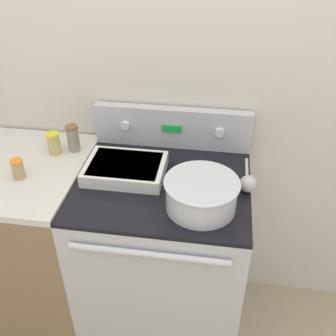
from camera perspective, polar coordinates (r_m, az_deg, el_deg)
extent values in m
cube|color=beige|center=(1.80, 0.99, 12.40)|extent=(8.00, 0.05, 2.50)
cube|color=#BCBCC1|center=(1.97, -0.66, -13.39)|extent=(0.73, 0.64, 0.94)
cube|color=black|center=(1.64, -0.77, -2.23)|extent=(0.73, 0.64, 0.02)
cylinder|color=silver|center=(1.44, -2.92, -12.39)|extent=(0.60, 0.02, 0.02)
cube|color=#BCBCC1|center=(1.83, 0.67, 5.91)|extent=(0.73, 0.05, 0.19)
cylinder|color=white|center=(1.84, -6.26, 6.12)|extent=(0.04, 0.02, 0.04)
cylinder|color=white|center=(1.78, 7.49, 5.12)|extent=(0.04, 0.02, 0.04)
cube|color=green|center=(1.80, 0.53, 5.70)|extent=(0.09, 0.01, 0.03)
cube|color=#896B4C|center=(2.13, -17.89, -10.90)|extent=(0.53, 0.64, 0.94)
cube|color=silver|center=(1.83, -20.53, -0.19)|extent=(0.53, 0.64, 0.03)
cylinder|color=silver|center=(1.48, 4.86, -3.83)|extent=(0.27, 0.27, 0.12)
torus|color=silver|center=(1.45, 4.96, -2.11)|extent=(0.29, 0.29, 0.01)
cylinder|color=beige|center=(1.45, 4.94, -2.52)|extent=(0.25, 0.25, 0.02)
cube|color=silver|center=(1.68, -6.20, -0.12)|extent=(0.33, 0.25, 0.06)
cube|color=#B2894C|center=(1.67, -6.22, 0.23)|extent=(0.29, 0.22, 0.03)
cylinder|color=#B7B7B7|center=(1.71, 11.38, -0.79)|extent=(0.01, 0.22, 0.01)
sphere|color=#B7B7B7|center=(1.60, 11.55, -2.28)|extent=(0.07, 0.07, 0.07)
cylinder|color=gray|center=(1.84, -13.59, 4.06)|extent=(0.05, 0.05, 0.11)
cylinder|color=brown|center=(1.81, -13.86, 5.79)|extent=(0.06, 0.06, 0.01)
cylinder|color=tan|center=(1.85, -16.19, 3.29)|extent=(0.06, 0.06, 0.09)
cylinder|color=yellow|center=(1.82, -16.45, 4.68)|extent=(0.06, 0.06, 0.01)
cylinder|color=tan|center=(1.74, -20.90, -0.28)|extent=(0.05, 0.05, 0.07)
cylinder|color=orange|center=(1.71, -21.19, 0.89)|extent=(0.05, 0.05, 0.01)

